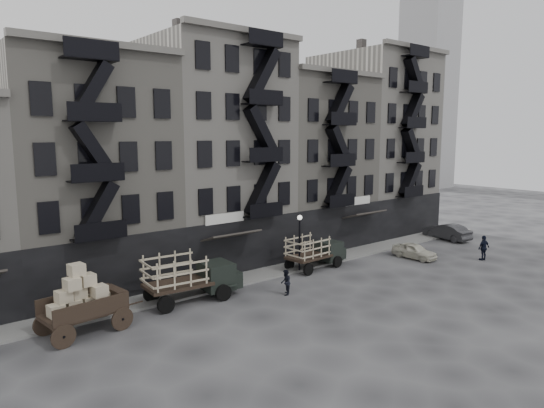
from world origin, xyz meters
TOP-DOWN VIEW (x-y plane):
  - ground at (0.00, 0.00)m, footprint 140.00×140.00m
  - sidewalk at (0.00, 3.75)m, footprint 55.00×2.50m
  - building_midwest at (-10.00, 9.83)m, footprint 10.00×11.35m
  - building_center at (-0.00, 9.82)m, footprint 10.00×11.35m
  - building_mideast at (10.00, 9.83)m, footprint 10.00×11.35m
  - building_east at (20.00, 9.82)m, footprint 10.00×11.35m
  - lamp_post at (3.00, 2.60)m, footprint 0.36×0.36m
  - distant_tower at (60.00, 30.00)m, footprint 8.00×8.00m
  - wagon at (-13.15, 1.44)m, footprint 4.53×2.81m
  - stake_truck_west at (-6.33, 2.22)m, footprint 6.12×2.89m
  - stake_truck_east at (4.65, 2.61)m, footprint 5.27×2.39m
  - car_east at (13.00, -0.43)m, footprint 1.61×3.76m
  - car_far at (21.59, 1.80)m, footprint 2.24×4.85m
  - pedestrian_mid at (-1.13, -0.64)m, footprint 1.01×1.00m
  - policeman at (16.86, -4.30)m, footprint 1.26×0.69m

SIDE VIEW (x-z plane):
  - ground at x=0.00m, z-range 0.00..0.00m
  - sidewalk at x=0.00m, z-range 0.00..0.15m
  - car_east at x=13.00m, z-range 0.00..1.27m
  - car_far at x=21.59m, z-range 0.00..1.54m
  - pedestrian_mid at x=-1.13m, z-range 0.00..1.64m
  - policeman at x=16.86m, z-range 0.00..2.04m
  - stake_truck_east at x=4.65m, z-range 0.18..2.78m
  - stake_truck_west at x=-6.33m, z-range 0.21..3.20m
  - wagon at x=-13.15m, z-range 0.26..3.88m
  - lamp_post at x=3.00m, z-range 0.64..4.92m
  - building_midwest at x=-10.00m, z-range -0.60..15.60m
  - building_mideast at x=10.00m, z-range -0.60..15.60m
  - building_center at x=0.00m, z-range -0.60..17.60m
  - building_east at x=20.00m, z-range -0.60..18.60m
  - distant_tower at x=60.00m, z-range 0.76..66.76m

